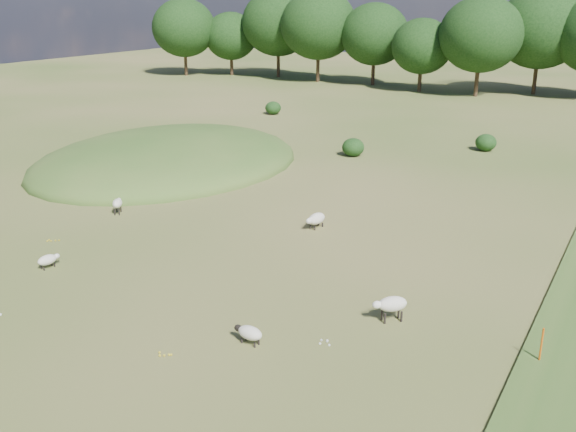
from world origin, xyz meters
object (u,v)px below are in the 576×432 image
(sheep_2, at_px, (249,333))
(sheep_5, at_px, (117,203))
(marker_post, at_px, (541,346))
(sheep_3, at_px, (391,304))
(sheep_0, at_px, (48,260))
(sheep_1, at_px, (316,219))

(sheep_2, distance_m, sheep_5, 15.18)
(marker_post, xyz_separation_m, sheep_3, (-4.94, 0.25, 0.04))
(marker_post, relative_size, sheep_0, 1.17)
(sheep_1, xyz_separation_m, sheep_3, (6.62, -7.03, 0.17))
(sheep_5, bearing_deg, marker_post, -134.68)
(sheep_5, bearing_deg, sheep_1, -106.11)
(sheep_3, bearing_deg, sheep_0, -32.32)
(sheep_0, height_order, sheep_3, sheep_3)
(sheep_0, height_order, sheep_5, sheep_5)
(sheep_3, xyz_separation_m, sheep_5, (-16.53, 3.85, -0.09))
(marker_post, relative_size, sheep_3, 1.01)
(marker_post, xyz_separation_m, sheep_5, (-21.47, 4.10, -0.06))
(marker_post, bearing_deg, sheep_0, -172.31)
(sheep_1, xyz_separation_m, sheep_2, (3.24, -10.76, -0.08))
(sheep_1, bearing_deg, marker_post, 67.50)
(sheep_1, distance_m, sheep_2, 11.23)
(sheep_2, height_order, sheep_5, sheep_5)
(sheep_0, distance_m, sheep_1, 12.26)
(sheep_1, relative_size, sheep_3, 1.13)
(sheep_0, xyz_separation_m, sheep_3, (13.96, 2.80, 0.28))
(sheep_0, distance_m, sheep_5, 7.14)
(sheep_5, bearing_deg, sheep_2, -153.85)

